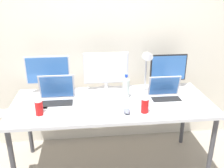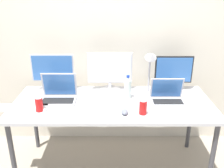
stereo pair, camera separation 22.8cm
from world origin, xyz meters
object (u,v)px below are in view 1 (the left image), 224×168
at_px(monitor_right, 168,71).
at_px(soda_can_by_laptop, 39,108).
at_px(soda_can_near_keyboard, 145,106).
at_px(work_desk, 112,107).
at_px(monitor_left, 48,74).
at_px(keyboard_main, 21,112).
at_px(monitor_center, 106,70).
at_px(mouse_by_keyboard, 127,111).
at_px(desk_lamp, 147,63).
at_px(laptop_secondary, 165,94).
at_px(laptop_silver, 57,97).
at_px(water_bottle, 126,87).

height_order(monitor_right, soda_can_by_laptop, monitor_right).
height_order(soda_can_near_keyboard, soda_can_by_laptop, same).
distance_m(work_desk, monitor_left, 0.72).
relative_size(monitor_left, keyboard_main, 0.98).
bearing_deg(monitor_left, monitor_right, 0.01).
bearing_deg(monitor_right, keyboard_main, -163.03).
height_order(monitor_center, keyboard_main, monitor_center).
relative_size(monitor_center, keyboard_main, 1.04).
relative_size(monitor_center, mouse_by_keyboard, 4.76).
height_order(monitor_right, desk_lamp, desk_lamp).
bearing_deg(laptop_secondary, monitor_left, 165.44).
xyz_separation_m(monitor_right, mouse_by_keyboard, (-0.52, -0.53, -0.16)).
height_order(monitor_right, keyboard_main, monitor_right).
bearing_deg(monitor_right, laptop_silver, -167.12).
bearing_deg(monitor_right, mouse_by_keyboard, -134.54).
distance_m(soda_can_by_laptop, desk_lamp, 1.08).
relative_size(monitor_left, water_bottle, 1.85).
distance_m(monitor_left, mouse_by_keyboard, 0.91).
distance_m(soda_can_near_keyboard, desk_lamp, 0.48).
bearing_deg(work_desk, keyboard_main, -170.07).
height_order(monitor_right, laptop_secondary, monitor_right).
bearing_deg(work_desk, monitor_left, 154.21).
xyz_separation_m(monitor_center, laptop_silver, (-0.48, -0.27, -0.15)).
distance_m(monitor_center, mouse_by_keyboard, 0.59).
distance_m(keyboard_main, desk_lamp, 1.24).
bearing_deg(laptop_silver, laptop_secondary, -1.78).
bearing_deg(laptop_silver, keyboard_main, -148.86).
height_order(monitor_left, laptop_secondary, monitor_left).
relative_size(work_desk, soda_can_by_laptop, 14.78).
bearing_deg(laptop_silver, monitor_left, 110.97).
bearing_deg(monitor_left, water_bottle, -15.00).
bearing_deg(laptop_secondary, work_desk, -179.62).
bearing_deg(monitor_right, water_bottle, -157.04).
bearing_deg(mouse_by_keyboard, monitor_right, 46.04).
height_order(soda_can_near_keyboard, desk_lamp, desk_lamp).
distance_m(work_desk, soda_can_near_keyboard, 0.37).
bearing_deg(soda_can_near_keyboard, keyboard_main, 174.74).
distance_m(keyboard_main, soda_can_near_keyboard, 1.06).
relative_size(laptop_secondary, desk_lamp, 0.66).
height_order(laptop_secondary, soda_can_near_keyboard, laptop_secondary).
xyz_separation_m(work_desk, laptop_silver, (-0.51, 0.04, 0.12)).
distance_m(work_desk, desk_lamp, 0.54).
bearing_deg(work_desk, soda_can_near_keyboard, -42.77).
bearing_deg(monitor_center, monitor_left, -179.02).
bearing_deg(keyboard_main, monitor_right, 14.47).
xyz_separation_m(monitor_center, keyboard_main, (-0.77, -0.44, -0.20)).
bearing_deg(monitor_center, laptop_secondary, -29.19).
bearing_deg(monitor_right, laptop_secondary, -111.28).
bearing_deg(water_bottle, work_desk, -147.89).
bearing_deg(monitor_left, mouse_by_keyboard, -36.77).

